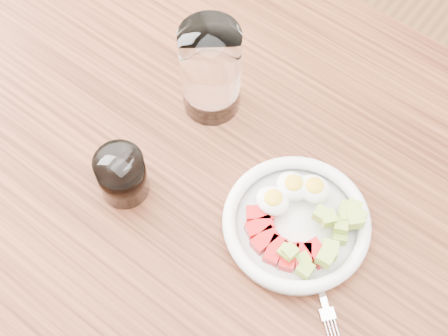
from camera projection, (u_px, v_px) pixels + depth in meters
The scene contains 6 objects.
ground at pixel (225, 318), 1.63m from camera, with size 4.00×4.00×0.00m, color brown.
dining_table at pixel (225, 212), 1.04m from camera, with size 1.50×0.90×0.77m.
bowl at pixel (297, 222), 0.90m from camera, with size 0.22×0.22×0.05m.
fork at pixel (313, 263), 0.89m from camera, with size 0.15×0.13×0.01m.
water_glass at pixel (211, 71), 0.95m from camera, with size 0.09×0.09×0.17m, color white.
coffee_glass at pixel (122, 175), 0.92m from camera, with size 0.07×0.07×0.08m.
Camera 1 is at (0.26, -0.34, 1.62)m, focal length 50.00 mm.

